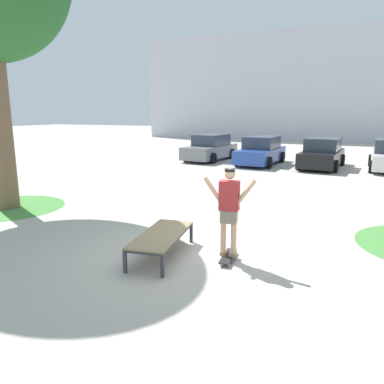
{
  "coord_description": "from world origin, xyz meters",
  "views": [
    {
      "loc": [
        2.76,
        -6.56,
        2.8
      ],
      "look_at": [
        -0.56,
        1.04,
        1.0
      ],
      "focal_mm": 34.61,
      "sensor_mm": 36.0,
      "label": 1
    }
  ],
  "objects": [
    {
      "name": "car_black",
      "position": [
        1.3,
        13.37,
        0.69
      ],
      "size": [
        2.17,
        4.32,
        1.5
      ],
      "color": "black",
      "rests_on": "ground"
    },
    {
      "name": "building_facade",
      "position": [
        -2.79,
        32.86,
        5.22
      ],
      "size": [
        31.77,
        4.0,
        10.43
      ],
      "primitive_type": "cube",
      "color": "silver",
      "rests_on": "ground"
    },
    {
      "name": "car_grey",
      "position": [
        -5.03,
        13.94,
        0.69
      ],
      "size": [
        2.27,
        4.37,
        1.5
      ],
      "color": "slate",
      "rests_on": "ground"
    },
    {
      "name": "skater",
      "position": [
        0.71,
        -0.14,
        1.07
      ],
      "size": [
        1.0,
        0.31,
        1.69
      ],
      "color": "tan",
      "rests_on": "skateboard"
    },
    {
      "name": "car_blue",
      "position": [
        -1.87,
        13.37,
        0.69
      ],
      "size": [
        2.14,
        4.31,
        1.5
      ],
      "color": "#28479E",
      "rests_on": "ground"
    },
    {
      "name": "skateboard",
      "position": [
        0.71,
        -0.15,
        0.08
      ],
      "size": [
        0.28,
        0.82,
        0.09
      ],
      "color": "black",
      "rests_on": "ground"
    },
    {
      "name": "skate_box",
      "position": [
        -0.56,
        -0.46,
        0.41
      ],
      "size": [
        1.02,
        1.99,
        0.46
      ],
      "color": "#38383D",
      "rests_on": "ground"
    },
    {
      "name": "grass_patch_near_left",
      "position": [
        -6.57,
        1.07,
        0.0
      ],
      "size": [
        3.19,
        3.19,
        0.01
      ],
      "primitive_type": "cylinder",
      "color": "#47893D",
      "rests_on": "ground"
    },
    {
      "name": "ground_plane",
      "position": [
        0.0,
        0.0,
        0.0
      ],
      "size": [
        120.0,
        120.0,
        0.0
      ],
      "primitive_type": "plane",
      "color": "#B2AA9E"
    }
  ]
}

